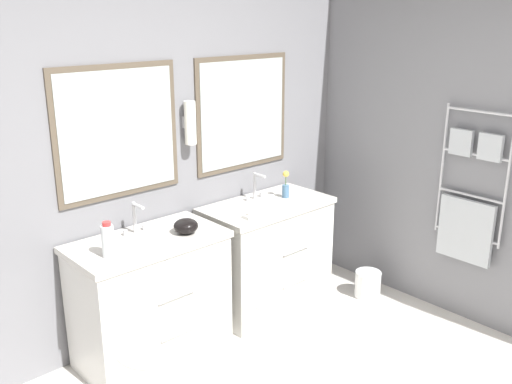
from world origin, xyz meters
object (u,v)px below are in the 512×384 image
at_px(waste_bin, 368,283).
at_px(amenity_bowl, 186,226).
at_px(vanity_left, 154,300).
at_px(vanity_right, 270,256).
at_px(toiletry_bottle, 108,240).
at_px(flower_vase, 286,186).

bearing_deg(waste_bin, amenity_bowl, 165.99).
relative_size(vanity_left, waste_bin, 4.58).
relative_size(vanity_right, waste_bin, 4.58).
relative_size(vanity_left, toiletry_bottle, 4.54).
bearing_deg(vanity_left, flower_vase, 1.75).
height_order(vanity_right, waste_bin, vanity_right).
bearing_deg(vanity_left, vanity_right, 0.00).
xyz_separation_m(vanity_right, toiletry_bottle, (-1.33, -0.05, 0.51)).
distance_m(vanity_right, flower_vase, 0.53).
bearing_deg(waste_bin, toiletry_bottle, 169.73).
bearing_deg(vanity_right, toiletry_bottle, -177.73).
xyz_separation_m(toiletry_bottle, amenity_bowl, (0.54, 0.00, -0.05)).
distance_m(vanity_left, toiletry_bottle, 0.59).
bearing_deg(toiletry_bottle, vanity_right, 2.27).
xyz_separation_m(vanity_left, waste_bin, (1.70, -0.42, -0.31)).
distance_m(vanity_right, toiletry_bottle, 1.42).
height_order(vanity_right, toiletry_bottle, toiletry_bottle).
bearing_deg(flower_vase, amenity_bowl, -174.89).
bearing_deg(amenity_bowl, waste_bin, -14.01).
xyz_separation_m(vanity_right, waste_bin, (0.68, -0.42, -0.31)).
bearing_deg(vanity_right, amenity_bowl, -176.33).
distance_m(flower_vase, waste_bin, 1.04).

